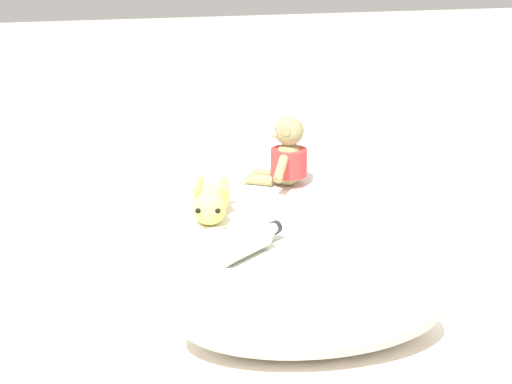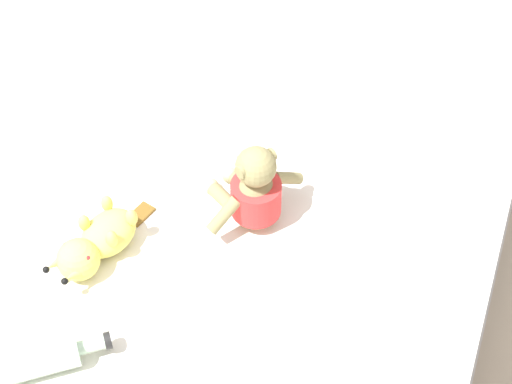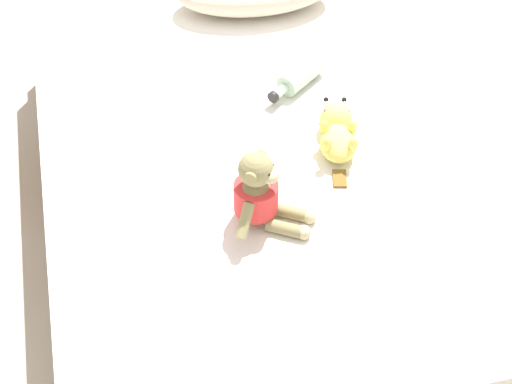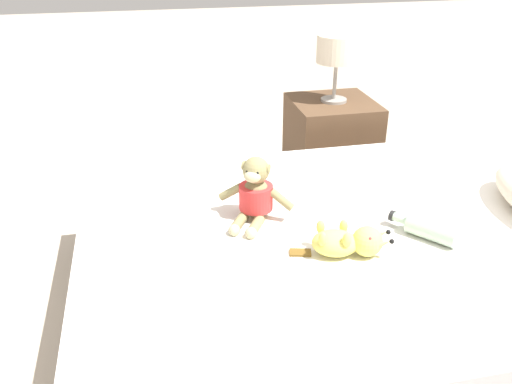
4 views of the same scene
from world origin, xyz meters
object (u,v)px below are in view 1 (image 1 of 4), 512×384
at_px(plush_monkey, 286,157).
at_px(plush_yellow_creature, 211,202).
at_px(pillow, 311,312).
at_px(bed, 297,284).
at_px(glass_bottle, 244,243).

xyz_separation_m(plush_monkey, plush_yellow_creature, (0.30, 0.24, -0.05)).
xyz_separation_m(pillow, plush_monkey, (-0.23, -1.04, 0.02)).
relative_size(bed, plush_yellow_creature, 6.07).
bearing_deg(plush_yellow_creature, pillow, 95.14).
relative_size(bed, plush_monkey, 7.64).
bearing_deg(plush_monkey, pillow, 77.72).
xyz_separation_m(pillow, glass_bottle, (0.04, -0.49, -0.04)).
distance_m(plush_monkey, plush_yellow_creature, 0.39).
distance_m(pillow, plush_yellow_creature, 0.80).
height_order(pillow, glass_bottle, pillow).
xyz_separation_m(plush_monkey, glass_bottle, (0.26, 0.55, -0.06)).
bearing_deg(glass_bottle, bed, -135.69).
height_order(plush_monkey, glass_bottle, plush_monkey).
bearing_deg(pillow, bed, -104.02).
height_order(bed, plush_monkey, plush_monkey).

